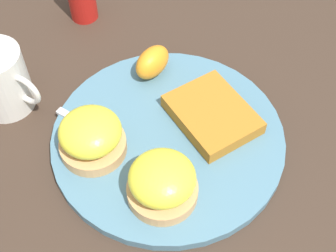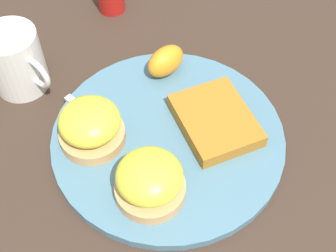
# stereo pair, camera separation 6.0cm
# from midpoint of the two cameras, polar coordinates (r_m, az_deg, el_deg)

# --- Properties ---
(ground_plane) EXTENTS (1.10, 1.10, 0.00)m
(ground_plane) POSITION_cam_midpoint_polar(r_m,az_deg,el_deg) (0.62, 2.73, -2.06)
(ground_plane) COLOR #38281E
(plate) EXTENTS (0.31, 0.31, 0.01)m
(plate) POSITION_cam_midpoint_polar(r_m,az_deg,el_deg) (0.62, 2.76, -1.69)
(plate) COLOR slate
(plate) RESTS_ON ground_plane
(sandwich_benedict_left) EXTENTS (0.08, 0.08, 0.06)m
(sandwich_benedict_left) POSITION_cam_midpoint_polar(r_m,az_deg,el_deg) (0.59, -6.60, -0.18)
(sandwich_benedict_left) COLOR tan
(sandwich_benedict_left) RESTS_ON plate
(sandwich_benedict_right) EXTENTS (0.08, 0.08, 0.06)m
(sandwich_benedict_right) POSITION_cam_midpoint_polar(r_m,az_deg,el_deg) (0.54, 0.92, -6.89)
(sandwich_benedict_right) COLOR tan
(sandwich_benedict_right) RESTS_ON plate
(hashbrown_patty) EXTENTS (0.14, 0.13, 0.02)m
(hashbrown_patty) POSITION_cam_midpoint_polar(r_m,az_deg,el_deg) (0.62, 8.54, 0.52)
(hashbrown_patty) COLOR #AA691F
(hashbrown_patty) RESTS_ON plate
(orange_wedge) EXTENTS (0.04, 0.06, 0.04)m
(orange_wedge) POSITION_cam_midpoint_polar(r_m,az_deg,el_deg) (0.67, 2.28, 7.76)
(orange_wedge) COLOR orange
(orange_wedge) RESTS_ON plate
(fork) EXTENTS (0.20, 0.03, 0.00)m
(fork) POSITION_cam_midpoint_polar(r_m,az_deg,el_deg) (0.60, -2.50, -2.22)
(fork) COLOR silver
(fork) RESTS_ON plate
(cup) EXTENTS (0.11, 0.08, 0.09)m
(cup) POSITION_cam_midpoint_polar(r_m,az_deg,el_deg) (0.68, -15.65, 7.50)
(cup) COLOR silver
(cup) RESTS_ON ground_plane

